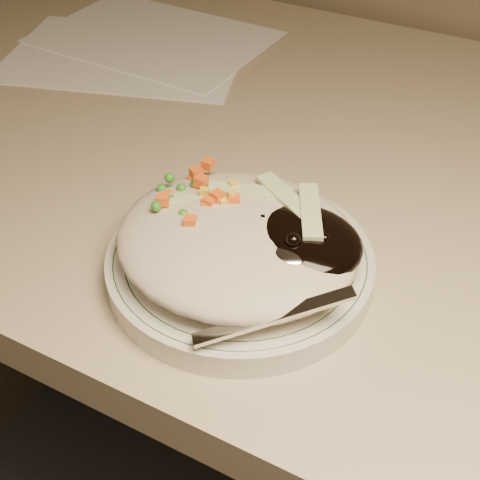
% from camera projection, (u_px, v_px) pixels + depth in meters
% --- Properties ---
extents(desk, '(1.40, 0.70, 0.74)m').
position_uv_depth(desk, '(389.00, 317.00, 0.78)').
color(desk, tan).
rests_on(desk, ground).
extents(plate, '(0.21, 0.21, 0.02)m').
position_uv_depth(plate, '(240.00, 265.00, 0.54)').
color(plate, silver).
rests_on(plate, desk).
extents(plate_rim, '(0.20, 0.20, 0.00)m').
position_uv_depth(plate_rim, '(240.00, 255.00, 0.53)').
color(plate_rim, '#144723').
rests_on(plate_rim, plate).
extents(meal, '(0.20, 0.19, 0.05)m').
position_uv_depth(meal, '(244.00, 237.00, 0.52)').
color(meal, '#B9AE96').
rests_on(meal, plate).
extents(papers, '(0.35, 0.32, 0.00)m').
position_uv_depth(papers, '(140.00, 46.00, 0.88)').
color(papers, white).
rests_on(papers, desk).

